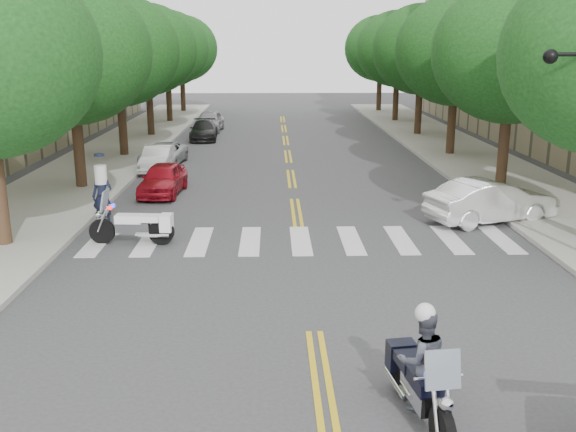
{
  "coord_description": "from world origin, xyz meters",
  "views": [
    {
      "loc": [
        -0.86,
        -12.33,
        5.81
      ],
      "look_at": [
        -0.44,
        4.59,
        1.3
      ],
      "focal_mm": 40.0,
      "sensor_mm": 36.0,
      "label": 1
    }
  ],
  "objects_px": {
    "motorcycle_parked": "(139,225)",
    "officer_standing": "(102,196)",
    "convertible": "(491,201)",
    "motorcycle_police": "(421,367)"
  },
  "relations": [
    {
      "from": "motorcycle_parked",
      "to": "officer_standing",
      "type": "bearing_deg",
      "value": 40.16
    },
    {
      "from": "motorcycle_parked",
      "to": "convertible",
      "type": "bearing_deg",
      "value": -75.3
    },
    {
      "from": "motorcycle_police",
      "to": "motorcycle_parked",
      "type": "height_order",
      "value": "motorcycle_police"
    },
    {
      "from": "motorcycle_police",
      "to": "officer_standing",
      "type": "bearing_deg",
      "value": -63.61
    },
    {
      "from": "officer_standing",
      "to": "convertible",
      "type": "distance_m",
      "value": 13.0
    },
    {
      "from": "convertible",
      "to": "motorcycle_parked",
      "type": "bearing_deg",
      "value": 81.53
    },
    {
      "from": "motorcycle_parked",
      "to": "convertible",
      "type": "height_order",
      "value": "motorcycle_parked"
    },
    {
      "from": "officer_standing",
      "to": "convertible",
      "type": "relative_size",
      "value": 0.43
    },
    {
      "from": "motorcycle_police",
      "to": "convertible",
      "type": "distance_m",
      "value": 12.74
    },
    {
      "from": "motorcycle_police",
      "to": "motorcycle_parked",
      "type": "bearing_deg",
      "value": -64.13
    }
  ]
}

